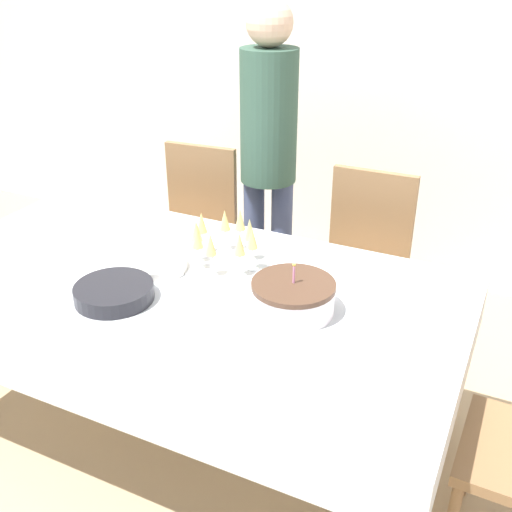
# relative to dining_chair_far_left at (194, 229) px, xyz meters

# --- Properties ---
(ground_plane) EXTENTS (12.00, 12.00, 0.00)m
(ground_plane) POSITION_rel_dining_chair_far_left_xyz_m (0.47, -0.87, -0.52)
(ground_plane) COLOR tan
(wall_back) EXTENTS (8.00, 0.05, 2.70)m
(wall_back) POSITION_rel_dining_chair_far_left_xyz_m (0.47, 0.97, 0.83)
(wall_back) COLOR silver
(wall_back) RESTS_ON ground_plane
(dining_table) EXTENTS (2.09, 1.11, 0.75)m
(dining_table) POSITION_rel_dining_chair_far_left_xyz_m (0.47, -0.87, 0.14)
(dining_table) COLOR white
(dining_table) RESTS_ON ground_plane
(dining_chair_far_left) EXTENTS (0.45, 0.45, 0.95)m
(dining_chair_far_left) POSITION_rel_dining_chair_far_left_xyz_m (0.00, 0.00, 0.00)
(dining_chair_far_left) COLOR olive
(dining_chair_far_left) RESTS_ON ground_plane
(dining_chair_far_right) EXTENTS (0.42, 0.42, 0.95)m
(dining_chair_far_right) POSITION_rel_dining_chair_far_left_xyz_m (0.93, 0.00, 0.00)
(dining_chair_far_right) COLOR olive
(dining_chair_far_right) RESTS_ON ground_plane
(birthday_cake) EXTENTS (0.28, 0.28, 0.18)m
(birthday_cake) POSITION_rel_dining_chair_far_left_xyz_m (0.93, -0.88, 0.29)
(birthday_cake) COLOR white
(birthday_cake) RESTS_ON dining_table
(champagne_tray) EXTENTS (0.35, 0.35, 0.18)m
(champagne_tray) POSITION_rel_dining_chair_far_left_xyz_m (0.55, -0.67, 0.32)
(champagne_tray) COLOR silver
(champagne_tray) RESTS_ON dining_table
(plate_stack_main) EXTENTS (0.28, 0.28, 0.06)m
(plate_stack_main) POSITION_rel_dining_chair_far_left_xyz_m (0.34, -1.08, 0.26)
(plate_stack_main) COLOR black
(plate_stack_main) RESTS_ON dining_table
(plate_stack_dessert) EXTENTS (0.21, 0.21, 0.03)m
(plate_stack_dessert) POSITION_rel_dining_chair_far_left_xyz_m (0.36, -0.83, 0.25)
(plate_stack_dessert) COLOR silver
(plate_stack_dessert) RESTS_ON dining_table
(cake_knife) EXTENTS (0.30, 0.06, 0.00)m
(cake_knife) POSITION_rel_dining_chair_far_left_xyz_m (1.01, -1.12, 0.24)
(cake_knife) COLOR silver
(cake_knife) RESTS_ON dining_table
(fork_pile) EXTENTS (0.18, 0.08, 0.02)m
(fork_pile) POSITION_rel_dining_chair_far_left_xyz_m (0.22, -1.12, 0.24)
(fork_pile) COLOR silver
(fork_pile) RESTS_ON dining_table
(napkin_pile) EXTENTS (0.15, 0.15, 0.01)m
(napkin_pile) POSITION_rel_dining_chair_far_left_xyz_m (0.24, -1.02, 0.24)
(napkin_pile) COLOR white
(napkin_pile) RESTS_ON dining_table
(person_standing) EXTENTS (0.28, 0.28, 1.67)m
(person_standing) POSITION_rel_dining_chair_far_left_xyz_m (0.37, 0.13, 0.49)
(person_standing) COLOR #3F4C72
(person_standing) RESTS_ON ground_plane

